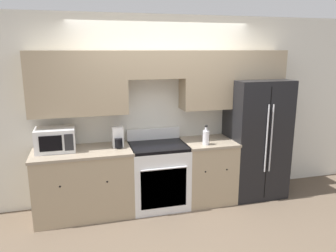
{
  "coord_description": "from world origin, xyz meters",
  "views": [
    {
      "loc": [
        -1.12,
        -3.82,
        2.14
      ],
      "look_at": [
        -0.0,
        0.31,
        1.13
      ],
      "focal_mm": 35.0,
      "sensor_mm": 36.0,
      "label": 1
    }
  ],
  "objects_px": {
    "refrigerator": "(255,138)",
    "microwave": "(55,140)",
    "bottle": "(206,137)",
    "oven_range": "(158,175)"
  },
  "relations": [
    {
      "from": "oven_range",
      "to": "bottle",
      "type": "bearing_deg",
      "value": -15.35
    },
    {
      "from": "refrigerator",
      "to": "microwave",
      "type": "xyz_separation_m",
      "value": [
        -2.79,
        0.04,
        0.17
      ]
    },
    {
      "from": "oven_range",
      "to": "bottle",
      "type": "xyz_separation_m",
      "value": [
        0.62,
        -0.17,
        0.54
      ]
    },
    {
      "from": "microwave",
      "to": "bottle",
      "type": "distance_m",
      "value": 1.95
    },
    {
      "from": "oven_range",
      "to": "refrigerator",
      "type": "bearing_deg",
      "value": 1.37
    },
    {
      "from": "oven_range",
      "to": "refrigerator",
      "type": "distance_m",
      "value": 1.54
    },
    {
      "from": "refrigerator",
      "to": "microwave",
      "type": "distance_m",
      "value": 2.8
    },
    {
      "from": "microwave",
      "to": "bottle",
      "type": "bearing_deg",
      "value": -7.12
    },
    {
      "from": "oven_range",
      "to": "bottle",
      "type": "distance_m",
      "value": 0.84
    },
    {
      "from": "oven_range",
      "to": "refrigerator",
      "type": "relative_size",
      "value": 0.61
    }
  ]
}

